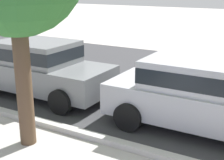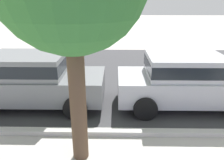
% 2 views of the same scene
% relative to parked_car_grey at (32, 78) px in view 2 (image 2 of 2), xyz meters
% --- Properties ---
extents(street_surface, '(60.00, 9.00, 0.01)m').
position_rel_parked_car_grey_xyz_m(street_surface, '(5.03, 3.02, -0.84)').
color(street_surface, '#38383A').
rests_on(street_surface, ground).
extents(curb_stone, '(60.00, 0.20, 0.12)m').
position_rel_parked_car_grey_xyz_m(curb_stone, '(5.03, -1.58, -0.78)').
color(curb_stone, '#B2AFA8').
rests_on(curb_stone, ground).
extents(parked_car_grey, '(4.10, 1.92, 1.56)m').
position_rel_parked_car_grey_xyz_m(parked_car_grey, '(0.00, 0.00, 0.00)').
color(parked_car_grey, slate).
rests_on(parked_car_grey, ground).
extents(parked_car_silver, '(4.10, 1.92, 1.56)m').
position_rel_parked_car_grey_xyz_m(parked_car_silver, '(4.53, 0.00, 0.00)').
color(parked_car_silver, '#B7B7BC').
rests_on(parked_car_silver, ground).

